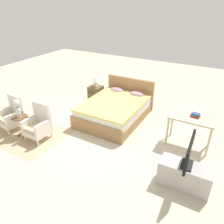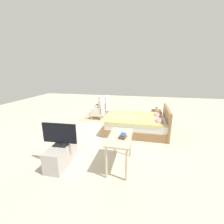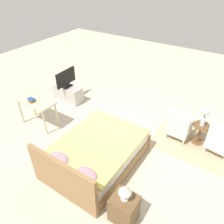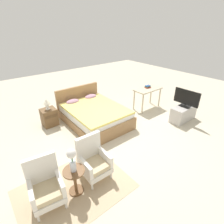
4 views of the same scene
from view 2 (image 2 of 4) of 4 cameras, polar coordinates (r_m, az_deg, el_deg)
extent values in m
plane|color=beige|center=(5.69, -0.37, -7.19)|extent=(16.00, 16.00, 0.00)
cube|color=tan|center=(7.59, -4.32, -1.25)|extent=(2.10, 1.50, 0.01)
cube|color=#997047|center=(5.65, 9.15, -6.03)|extent=(1.57, 2.17, 0.28)
cube|color=white|center=(5.56, 9.26, -3.54)|extent=(1.51, 2.08, 0.24)
cube|color=#EAD66B|center=(5.52, 8.44, -2.02)|extent=(1.55, 1.91, 0.06)
cube|color=#997047|center=(5.59, 19.98, -3.35)|extent=(1.58, 0.09, 0.96)
cube|color=#997047|center=(5.77, -1.29, -4.73)|extent=(1.58, 0.07, 0.40)
ellipsoid|color=#B28499|center=(5.86, 16.93, -1.09)|extent=(0.44, 0.28, 0.14)
ellipsoid|color=#B28499|center=(5.20, 17.47, -3.27)|extent=(0.44, 0.28, 0.14)
cylinder|color=white|center=(8.32, -4.18, 0.87)|extent=(0.04, 0.04, 0.16)
cylinder|color=white|center=(7.92, -5.56, 0.07)|extent=(0.04, 0.04, 0.16)
cylinder|color=white|center=(8.15, -1.23, 0.59)|extent=(0.04, 0.04, 0.16)
cylinder|color=white|center=(7.74, -2.49, -0.25)|extent=(0.04, 0.04, 0.16)
cube|color=white|center=(7.99, -3.38, 1.30)|extent=(0.61, 0.61, 0.12)
cube|color=#C6B289|center=(7.96, -3.39, 2.07)|extent=(0.57, 0.57, 0.10)
cube|color=white|center=(7.82, -1.88, 3.85)|extent=(0.55, 0.16, 0.64)
cube|color=white|center=(8.16, -2.74, 2.98)|extent=(0.15, 0.52, 0.26)
cube|color=white|center=(7.74, -4.10, 2.26)|extent=(0.15, 0.52, 0.26)
cylinder|color=white|center=(7.39, -6.57, -1.10)|extent=(0.04, 0.04, 0.16)
cylinder|color=white|center=(6.98, -7.82, -2.17)|extent=(0.04, 0.04, 0.16)
cylinder|color=white|center=(7.26, -3.14, -1.34)|extent=(0.04, 0.04, 0.16)
cylinder|color=white|center=(6.84, -4.20, -2.45)|extent=(0.04, 0.04, 0.16)
cube|color=white|center=(7.07, -5.46, -0.67)|extent=(0.55, 0.55, 0.12)
cube|color=#C6B289|center=(7.04, -5.49, 0.19)|extent=(0.51, 0.51, 0.10)
cube|color=white|center=(6.91, -3.73, 2.24)|extent=(0.54, 0.09, 0.64)
cube|color=white|center=(7.24, -4.92, 1.29)|extent=(0.08, 0.51, 0.26)
cube|color=white|center=(6.81, -6.12, 0.32)|extent=(0.08, 0.51, 0.26)
cylinder|color=brown|center=(7.61, -4.77, -1.16)|extent=(0.28, 0.28, 0.03)
cylinder|color=brown|center=(7.54, -4.82, 0.72)|extent=(0.06, 0.06, 0.49)
cylinder|color=brown|center=(7.47, -4.86, 2.63)|extent=(0.40, 0.40, 0.02)
cylinder|color=silver|center=(7.45, -4.88, 3.54)|extent=(0.11, 0.11, 0.22)
cylinder|color=#477538|center=(7.41, -4.91, 4.75)|extent=(0.02, 0.02, 0.10)
sphere|color=silver|center=(7.39, -4.93, 5.68)|extent=(0.17, 0.17, 0.17)
cube|color=brown|center=(6.73, 16.45, -1.69)|extent=(0.44, 0.40, 0.55)
cube|color=brown|center=(6.69, 14.77, -0.69)|extent=(0.37, 0.01, 0.09)
cylinder|color=silver|center=(6.66, 16.64, 0.66)|extent=(0.13, 0.13, 0.02)
ellipsoid|color=silver|center=(6.64, 16.70, 1.41)|extent=(0.11, 0.11, 0.16)
cone|color=silver|center=(6.60, 16.80, 2.71)|extent=(0.22, 0.22, 0.15)
cube|color=#B7B2AD|center=(3.94, -18.65, -15.16)|extent=(0.96, 0.40, 0.50)
cube|color=black|center=(3.81, -19.01, -11.74)|extent=(0.21, 0.33, 0.03)
cylinder|color=black|center=(3.80, -19.06, -11.20)|extent=(0.04, 0.04, 0.05)
cube|color=black|center=(3.69, -19.42, -7.57)|extent=(0.08, 0.82, 0.47)
cube|color=black|center=(3.67, -19.61, -7.72)|extent=(0.04, 0.76, 0.42)
cylinder|color=beige|center=(4.07, 1.04, -11.39)|extent=(0.05, 0.05, 0.72)
cylinder|color=beige|center=(3.28, -2.21, -18.75)|extent=(0.05, 0.05, 0.72)
cylinder|color=beige|center=(4.02, 7.06, -11.87)|extent=(0.05, 0.05, 0.72)
cylinder|color=beige|center=(3.22, 5.52, -19.54)|extent=(0.05, 0.05, 0.72)
cube|color=beige|center=(3.45, 3.06, -9.54)|extent=(1.04, 0.52, 0.04)
cube|color=#AD2823|center=(3.37, 4.18, -9.49)|extent=(0.22, 0.17, 0.03)
cube|color=#337A47|center=(3.36, 4.19, -9.03)|extent=(0.20, 0.12, 0.03)
cube|color=#284C8E|center=(3.35, 4.20, -8.61)|extent=(0.19, 0.13, 0.03)
camera|label=1|loc=(5.89, -55.08, 19.25)|focal=35.00mm
camera|label=3|loc=(7.98, 33.16, 24.65)|focal=35.00mm
camera|label=4|loc=(9.01, -18.03, 19.47)|focal=28.00mm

